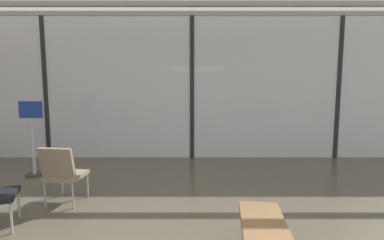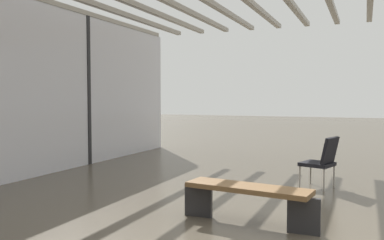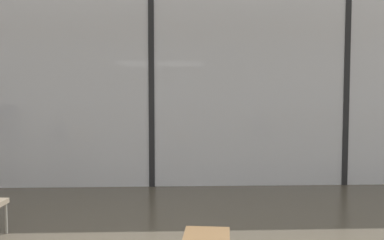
# 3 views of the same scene
# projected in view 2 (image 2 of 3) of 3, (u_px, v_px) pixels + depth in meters

# --- Properties ---
(window_mullion_2) EXTENTS (0.10, 0.12, 3.37)m
(window_mullion_2) POSITION_uv_depth(u_px,v_px,m) (87.00, 91.00, 9.18)
(window_mullion_2) COLOR black
(window_mullion_2) RESTS_ON ground
(lounge_chair_1) EXTENTS (0.62, 0.65, 0.87)m
(lounge_chair_1) POSITION_uv_depth(u_px,v_px,m) (322.00, 159.00, 6.74)
(lounge_chair_1) COLOR black
(lounge_chair_1) RESTS_ON ground
(waiting_bench) EXTENTS (0.58, 1.69, 0.47)m
(waiting_bench) POSITION_uv_depth(u_px,v_px,m) (248.00, 194.00, 4.80)
(waiting_bench) COLOR brown
(waiting_bench) RESTS_ON ground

